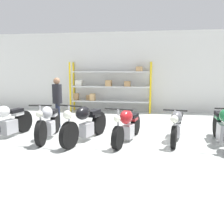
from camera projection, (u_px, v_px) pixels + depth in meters
ground_plane at (110, 139)px, 6.93m from camera, size 30.00×30.00×0.00m
back_wall at (127, 72)px, 11.46m from camera, size 30.00×0.08×3.60m
shelving_rack at (108, 87)px, 11.33m from camera, size 3.70×0.63×2.24m
motorcycle_white at (7, 122)px, 7.01m from camera, size 0.69×2.03×1.04m
motorcycle_silver at (49, 122)px, 6.93m from camera, size 0.58×2.01×1.04m
motorcycle_black at (85, 123)px, 6.68m from camera, size 0.90×2.17×1.07m
motorcycle_red at (127, 125)px, 6.66m from camera, size 0.79×2.07×0.99m
motorcycle_grey at (177, 124)px, 6.75m from camera, size 0.65×2.06×0.96m
motorcycle_green at (223, 126)px, 6.40m from camera, size 0.73×2.12×1.05m
person_browsing at (57, 98)px, 8.29m from camera, size 0.43×0.43×1.65m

